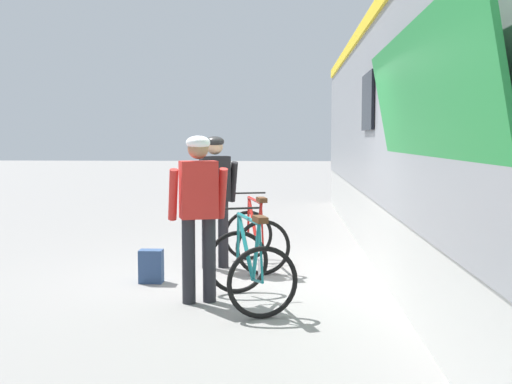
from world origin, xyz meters
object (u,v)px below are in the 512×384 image
Objects in this scene: cyclist_near_in_red at (199,204)px; water_bottle_near_the_bikes at (261,269)px; bicycle_far_red at (255,238)px; water_bottle_by_the_backpack at (155,274)px; cyclist_far_in_dark at (215,190)px; bicycle_near_teal at (249,267)px; backpack_on_platform at (151,266)px.

water_bottle_near_the_bikes is (0.60, 1.18, -0.93)m from cyclist_near_in_red.
bicycle_far_red is (0.50, 1.83, -0.65)m from cyclist_near_in_red.
water_bottle_near_the_bikes is 1.30m from water_bottle_by_the_backpack.
water_bottle_by_the_backpack is (-1.25, -0.37, -0.00)m from water_bottle_near_the_bikes.
water_bottle_near_the_bikes is at bearing -42.57° from cyclist_far_in_dark.
bicycle_near_teal is at bearing -9.21° from cyclist_near_in_red.
cyclist_near_in_red is 1.77m from cyclist_far_in_dark.
bicycle_far_red is 0.72m from water_bottle_near_the_bikes.
bicycle_far_red is 1.56m from backpack_on_platform.
cyclist_far_in_dark is at bearing 52.89° from backpack_on_platform.
water_bottle_by_the_backpack is (0.06, -0.05, -0.08)m from backpack_on_platform.
cyclist_far_in_dark is at bearing 107.30° from bicycle_near_teal.
cyclist_near_in_red is 1.41m from backpack_on_platform.
cyclist_far_in_dark is 1.45× the size of bicycle_far_red.
cyclist_near_in_red reaches higher than backpack_on_platform.
bicycle_far_red is 5.08× the size of water_bottle_near_the_bikes.
water_bottle_by_the_backpack is (-1.19, 0.90, -0.28)m from bicycle_near_teal.
backpack_on_platform reaches higher than water_bottle_near_the_bikes.
backpack_on_platform is at bearing 140.13° from water_bottle_by_the_backpack.
water_bottle_near_the_bikes is (0.64, -0.58, -0.93)m from cyclist_far_in_dark.
bicycle_near_teal reaches higher than water_bottle_near_the_bikes.
water_bottle_by_the_backpack is at bearing -122.69° from cyclist_far_in_dark.
bicycle_near_teal is at bearing -72.70° from cyclist_far_in_dark.
cyclist_near_in_red is 7.37× the size of water_bottle_near_the_bikes.
cyclist_near_in_red reaches higher than bicycle_near_teal.
cyclist_far_in_dark is at bearing -172.71° from bicycle_far_red.
water_bottle_by_the_backpack is at bearing -40.36° from backpack_on_platform.
bicycle_near_teal is 5.19× the size of water_bottle_near_the_bikes.
cyclist_near_in_red is 1.45× the size of bicycle_far_red.
water_bottle_near_the_bikes is at bearing 63.16° from cyclist_near_in_red.
backpack_on_platform is (-0.67, -0.90, -0.85)m from cyclist_far_in_dark.
water_bottle_by_the_backpack is at bearing -163.65° from water_bottle_near_the_bikes.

